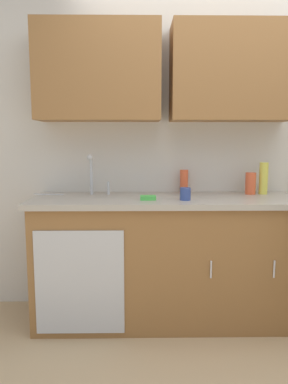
{
  "coord_description": "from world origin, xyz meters",
  "views": [
    {
      "loc": [
        -0.75,
        -1.99,
        1.36
      ],
      "look_at": [
        -0.71,
        0.55,
        1.0
      ],
      "focal_mm": 34.54,
      "sensor_mm": 36.0,
      "label": 1
    }
  ],
  "objects_px": {
    "bottle_water_short": "(251,183)",
    "knife_on_counter": "(49,194)",
    "bottle_dish_liquid": "(263,178)",
    "sponge": "(148,198)",
    "cup_by_sink": "(185,194)",
    "sink": "(95,199)",
    "bottle_soap": "(184,181)"
  },
  "relations": [
    {
      "from": "bottle_water_short",
      "to": "bottle_dish_liquid",
      "type": "height_order",
      "value": "bottle_dish_liquid"
    },
    {
      "from": "bottle_water_short",
      "to": "sponge",
      "type": "bearing_deg",
      "value": -161.5
    },
    {
      "from": "sink",
      "to": "bottle_soap",
      "type": "height_order",
      "value": "sink"
    },
    {
      "from": "sink",
      "to": "knife_on_counter",
      "type": "distance_m",
      "value": 0.4
    },
    {
      "from": "bottle_water_short",
      "to": "bottle_dish_liquid",
      "type": "distance_m",
      "value": 0.11
    },
    {
      "from": "bottle_dish_liquid",
      "to": "sponge",
      "type": "height_order",
      "value": "bottle_dish_liquid"
    },
    {
      "from": "sink",
      "to": "sponge",
      "type": "height_order",
      "value": "sink"
    },
    {
      "from": "cup_by_sink",
      "to": "bottle_dish_liquid",
      "type": "bearing_deg",
      "value": 24.31
    },
    {
      "from": "bottle_dish_liquid",
      "to": "cup_by_sink",
      "type": "bearing_deg",
      "value": -155.69
    },
    {
      "from": "bottle_water_short",
      "to": "cup_by_sink",
      "type": "bearing_deg",
      "value": -152.19
    },
    {
      "from": "sink",
      "to": "knife_on_counter",
      "type": "height_order",
      "value": "sink"
    },
    {
      "from": "sink",
      "to": "cup_by_sink",
      "type": "relative_size",
      "value": 5.69
    },
    {
      "from": "bottle_water_short",
      "to": "knife_on_counter",
      "type": "bearing_deg",
      "value": -179.87
    },
    {
      "from": "cup_by_sink",
      "to": "sponge",
      "type": "distance_m",
      "value": 0.26
    },
    {
      "from": "sink",
      "to": "knife_on_counter",
      "type": "relative_size",
      "value": 2.08
    },
    {
      "from": "bottle_dish_liquid",
      "to": "sponge",
      "type": "distance_m",
      "value": 0.95
    },
    {
      "from": "sink",
      "to": "bottle_dish_liquid",
      "type": "relative_size",
      "value": 2.03
    },
    {
      "from": "knife_on_counter",
      "to": "bottle_dish_liquid",
      "type": "bearing_deg",
      "value": 7.84
    },
    {
      "from": "sponge",
      "to": "bottle_dish_liquid",
      "type": "bearing_deg",
      "value": 16.81
    },
    {
      "from": "cup_by_sink",
      "to": "sponge",
      "type": "relative_size",
      "value": 0.8
    },
    {
      "from": "sink",
      "to": "bottle_soap",
      "type": "xyz_separation_m",
      "value": [
        0.69,
        0.22,
        0.11
      ]
    },
    {
      "from": "sink",
      "to": "bottle_dish_liquid",
      "type": "bearing_deg",
      "value": 6.43
    },
    {
      "from": "bottle_water_short",
      "to": "knife_on_counter",
      "type": "relative_size",
      "value": 0.7
    },
    {
      "from": "cup_by_sink",
      "to": "sink",
      "type": "bearing_deg",
      "value": 167.41
    },
    {
      "from": "cup_by_sink",
      "to": "knife_on_counter",
      "type": "height_order",
      "value": "cup_by_sink"
    },
    {
      "from": "cup_by_sink",
      "to": "knife_on_counter",
      "type": "xyz_separation_m",
      "value": [
        -1.02,
        0.28,
        -0.04
      ]
    },
    {
      "from": "bottle_dish_liquid",
      "to": "sponge",
      "type": "relative_size",
      "value": 2.24
    },
    {
      "from": "cup_by_sink",
      "to": "sponge",
      "type": "bearing_deg",
      "value": 176.04
    },
    {
      "from": "bottle_soap",
      "to": "sponge",
      "type": "relative_size",
      "value": 1.68
    },
    {
      "from": "bottle_water_short",
      "to": "cup_by_sink",
      "type": "xyz_separation_m",
      "value": [
        -0.54,
        -0.29,
        -0.04
      ]
    },
    {
      "from": "bottle_dish_liquid",
      "to": "bottle_water_short",
      "type": "bearing_deg",
      "value": -177.47
    },
    {
      "from": "sink",
      "to": "bottle_soap",
      "type": "bearing_deg",
      "value": 17.45
    }
  ]
}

